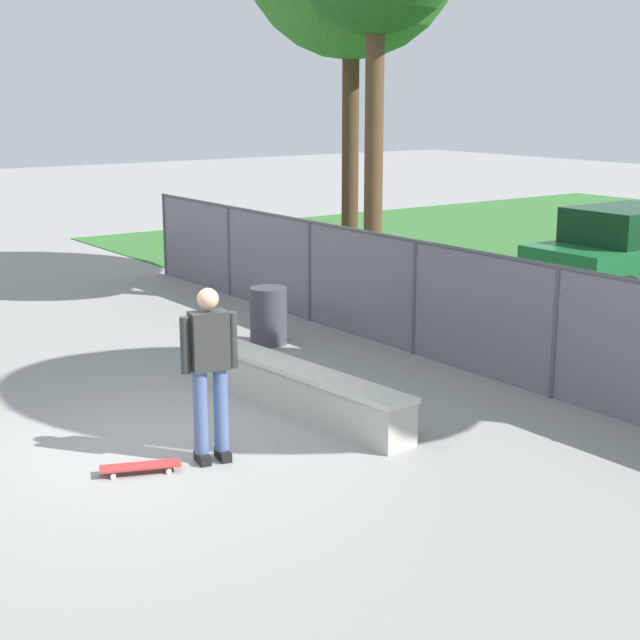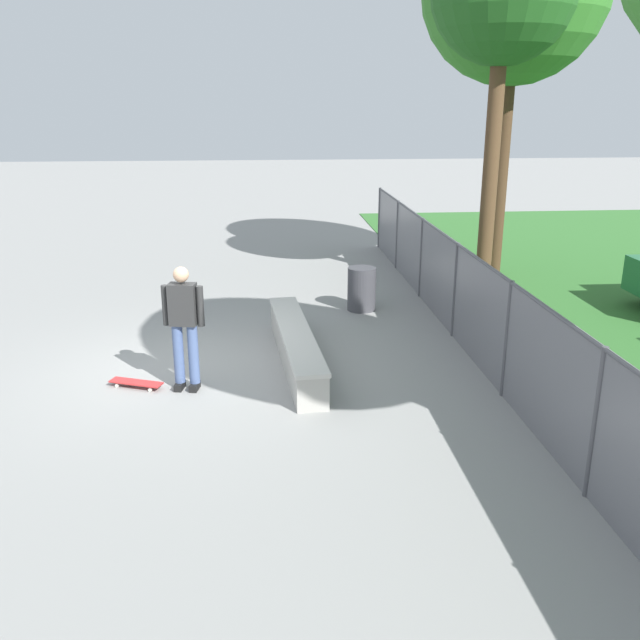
% 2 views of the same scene
% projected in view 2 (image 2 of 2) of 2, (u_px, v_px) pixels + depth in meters
% --- Properties ---
extents(ground_plane, '(80.00, 80.00, 0.00)m').
position_uv_depth(ground_plane, '(185.00, 371.00, 10.58)').
color(ground_plane, gray).
extents(concrete_ledge, '(3.83, 0.76, 0.55)m').
position_uv_depth(concrete_ledge, '(296.00, 346.00, 10.86)').
color(concrete_ledge, '#A8A59E').
rests_on(concrete_ledge, ground).
extents(skateboarder, '(0.33, 0.59, 1.82)m').
position_uv_depth(skateboarder, '(184.00, 323.00, 9.65)').
color(skateboarder, black).
rests_on(skateboarder, ground).
extents(skateboard, '(0.48, 0.82, 0.09)m').
position_uv_depth(skateboard, '(136.00, 383.00, 9.98)').
color(skateboard, red).
rests_on(skateboard, ground).
extents(chainlink_fence, '(18.34, 0.07, 1.69)m').
position_uv_depth(chainlink_fence, '(478.00, 307.00, 10.68)').
color(chainlink_fence, '#4C4C51').
rests_on(chainlink_fence, ground).
extents(trash_bin, '(0.56, 0.56, 0.87)m').
position_uv_depth(trash_bin, '(362.00, 289.00, 13.59)').
color(trash_bin, '#3F3F44').
rests_on(trash_bin, ground).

